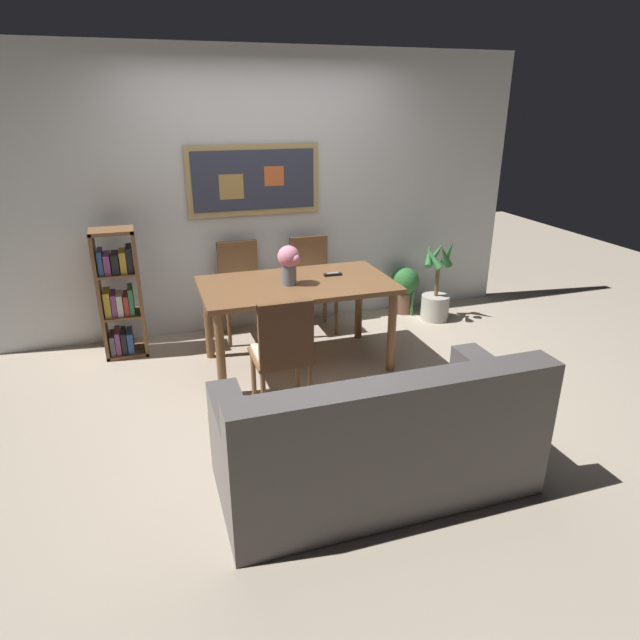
# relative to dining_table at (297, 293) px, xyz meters

# --- Properties ---
(ground_plane) EXTENTS (12.00, 12.00, 0.00)m
(ground_plane) POSITION_rel_dining_table_xyz_m (-0.02, -0.50, -0.65)
(ground_plane) COLOR tan
(wall_back_with_painting) EXTENTS (5.20, 0.14, 2.60)m
(wall_back_with_painting) POSITION_rel_dining_table_xyz_m (-0.03, 1.06, 0.65)
(wall_back_with_painting) COLOR silver
(wall_back_with_painting) RESTS_ON ground_plane
(dining_table) EXTENTS (1.58, 0.89, 0.74)m
(dining_table) POSITION_rel_dining_table_xyz_m (0.00, 0.00, 0.00)
(dining_table) COLOR brown
(dining_table) RESTS_ON ground_plane
(dining_chair_far_left) EXTENTS (0.40, 0.41, 0.91)m
(dining_chair_far_left) POSITION_rel_dining_table_xyz_m (-0.33, 0.78, -0.11)
(dining_chair_far_left) COLOR brown
(dining_chair_far_left) RESTS_ON ground_plane
(dining_chair_far_right) EXTENTS (0.40, 0.41, 0.91)m
(dining_chair_far_right) POSITION_rel_dining_table_xyz_m (0.37, 0.76, -0.11)
(dining_chair_far_right) COLOR brown
(dining_chair_far_right) RESTS_ON ground_plane
(dining_chair_near_left) EXTENTS (0.40, 0.41, 0.91)m
(dining_chair_near_left) POSITION_rel_dining_table_xyz_m (-0.33, -0.79, -0.11)
(dining_chair_near_left) COLOR brown
(dining_chair_near_left) RESTS_ON ground_plane
(leather_couch) EXTENTS (1.80, 0.84, 0.84)m
(leather_couch) POSITION_rel_dining_table_xyz_m (-0.02, -1.74, -0.34)
(leather_couch) COLOR #514C4C
(leather_couch) RESTS_ON ground_plane
(bookshelf) EXTENTS (0.36, 0.28, 1.14)m
(bookshelf) POSITION_rel_dining_table_xyz_m (-1.42, 0.68, -0.10)
(bookshelf) COLOR brown
(bookshelf) RESTS_ON ground_plane
(potted_ivy) EXTENTS (0.30, 0.30, 0.52)m
(potted_ivy) POSITION_rel_dining_table_xyz_m (1.43, 0.85, -0.36)
(potted_ivy) COLOR brown
(potted_ivy) RESTS_ON ground_plane
(potted_palm) EXTENTS (0.34, 0.34, 0.87)m
(potted_palm) POSITION_rel_dining_table_xyz_m (1.65, 0.56, -0.36)
(potted_palm) COLOR #B2ADA3
(potted_palm) RESTS_ON ground_plane
(flower_vase) EXTENTS (0.18, 0.19, 0.32)m
(flower_vase) POSITION_rel_dining_table_xyz_m (-0.07, -0.03, 0.28)
(flower_vase) COLOR slate
(flower_vase) RESTS_ON dining_table
(tv_remote) EXTENTS (0.16, 0.05, 0.02)m
(tv_remote) POSITION_rel_dining_table_xyz_m (0.35, 0.09, 0.10)
(tv_remote) COLOR black
(tv_remote) RESTS_ON dining_table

